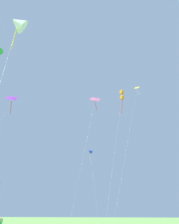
% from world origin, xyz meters
% --- Properties ---
extents(kite_white_distant, '(3.95, 6.13, 16.47)m').
position_xyz_m(kite_white_distant, '(-8.05, 10.04, 15.65)').
color(kite_white_distant, white).
rests_on(kite_white_distant, ground_plane).
extents(kite_orange_box, '(2.23, 5.09, 19.01)m').
position_xyz_m(kite_orange_box, '(-3.77, 29.88, 18.05)').
color(kite_orange_box, orange).
rests_on(kite_orange_box, ground_plane).
extents(kite_yellow_diamond, '(3.97, 11.80, 26.50)m').
position_xyz_m(kite_yellow_diamond, '(-3.25, 41.73, 23.18)').
color(kite_yellow_diamond, yellow).
rests_on(kite_yellow_diamond, ground_plane).
extents(kite_purple_streamer, '(2.97, 10.45, 19.61)m').
position_xyz_m(kite_purple_streamer, '(-20.93, 26.40, 18.08)').
color(kite_purple_streamer, purple).
rests_on(kite_purple_streamer, ground_plane).
extents(kite_pink_low, '(2.06, 5.84, 17.91)m').
position_xyz_m(kite_pink_low, '(-7.54, 28.10, 16.44)').
color(kite_pink_low, pink).
rests_on(kite_pink_low, ground_plane).
extents(kite_blue_delta, '(3.82, 5.82, 13.48)m').
position_xyz_m(kite_blue_delta, '(-12.62, 40.95, 12.93)').
color(kite_blue_delta, blue).
rests_on(kite_blue_delta, ground_plane).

